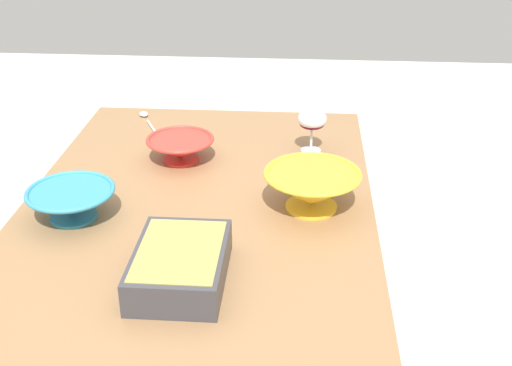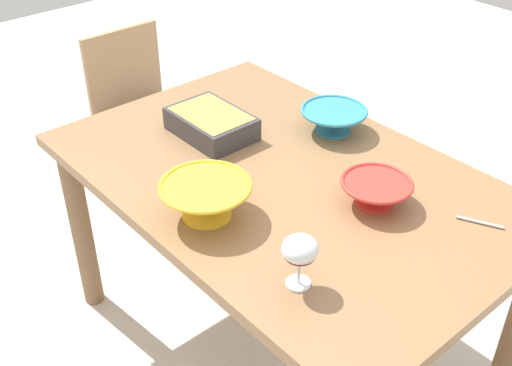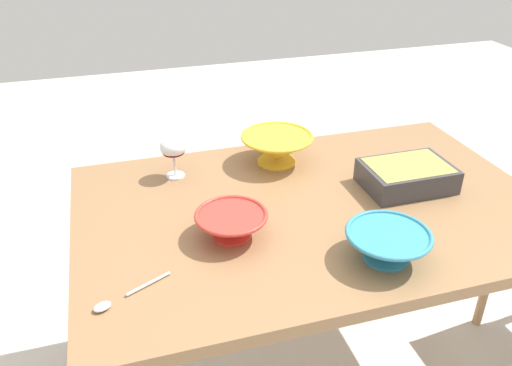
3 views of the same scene
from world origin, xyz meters
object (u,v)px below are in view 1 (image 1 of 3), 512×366
Objects in this scene: casserole_dish at (180,263)px; small_bowl at (72,202)px; mixing_bowl at (181,148)px; serving_bowl at (312,188)px; serving_spoon at (146,118)px; wine_glass at (312,121)px; dining_table at (198,241)px.

small_bowl is at bearing 52.21° from casserole_dish.
small_bowl is (-0.37, 0.22, 0.00)m from mixing_bowl.
serving_spoon is (0.60, 0.58, -0.05)m from serving_bowl.
wine_glass reaches higher than casserole_dish.
wine_glass is at bearing -111.80° from serving_spoon.
dining_table is 0.34m from mixing_bowl.
mixing_bowl is at bearing 17.95° from dining_table.
mixing_bowl is 0.91× the size of small_bowl.
casserole_dish is 1.25× the size of small_bowl.
serving_spoon reaches higher than dining_table.
dining_table is 7.33× the size of serving_spoon.
wine_glass is 0.78m from casserole_dish.
small_bowl is (-0.08, 0.31, 0.16)m from dining_table.
wine_glass reaches higher than dining_table.
serving_bowl reaches higher than serving_spoon.
small_bowl is at bearing 127.18° from wine_glass.
wine_glass is at bearing -21.85° from casserole_dish.
mixing_bowl is at bearing 9.99° from casserole_dish.
mixing_bowl is 0.38m from serving_spoon.
small_bowl reaches higher than mixing_bowl.
casserole_dish is 1.43× the size of serving_spoon.
serving_bowl is at bearing -179.90° from wine_glass.
serving_bowl is 1.30× the size of serving_spoon.
wine_glass is 0.63m from serving_spoon.
small_bowl is 1.15× the size of serving_spoon.
mixing_bowl is 0.80× the size of serving_bowl.
serving_spoon is at bearing -2.72° from small_bowl.
mixing_bowl is at bearing 56.04° from serving_bowl.
serving_spoon is (0.61, 0.28, 0.12)m from dining_table.
wine_glass is at bearing -38.75° from dining_table.
wine_glass is at bearing -52.82° from small_bowl.
mixing_bowl is at bearing -30.46° from small_bowl.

